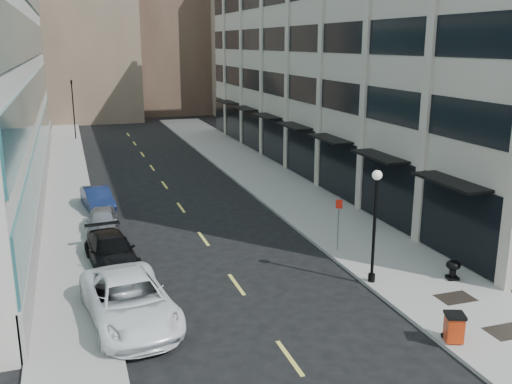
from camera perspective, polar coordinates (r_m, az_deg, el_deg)
sidewalk_right at (r=36.99m, az=3.95°, el=-0.43°), size 5.00×80.00×0.15m
sidewalk_left at (r=34.40m, az=-18.22°, el=-2.32°), size 3.00×80.00×0.15m
building_right at (r=46.17m, az=11.98°, el=13.50°), size 15.30×46.50×18.25m
skyline_tan_near at (r=81.17m, az=-17.57°, el=17.07°), size 14.00×18.00×28.00m
skyline_tan_far at (r=91.38m, az=-24.02°, el=14.28°), size 12.00×14.00×22.00m
skyline_stone at (r=82.62m, az=-1.36°, el=14.89°), size 10.00×14.00×20.00m
grate_mid at (r=21.80m, az=23.85°, el=-12.64°), size 1.40×1.00×0.01m
grate_far at (r=23.70m, az=19.32°, el=-9.95°), size 1.40×1.00×0.01m
road_centerline at (r=32.13m, az=-6.50°, el=-2.97°), size 0.15×68.20×0.01m
traffic_signal at (r=61.16m, az=-17.97°, el=10.25°), size 0.66×0.66×6.98m
car_white_van at (r=21.05m, az=-12.54°, el=-10.59°), size 3.43×6.31×1.68m
car_black_pickup at (r=26.41m, az=-14.27°, el=-5.72°), size 2.42×4.96×1.39m
car_silver_sedan at (r=30.87m, az=-15.08°, el=-2.85°), size 1.88×4.03×1.34m
car_blue_sedan at (r=35.22m, az=-15.56°, el=-0.69°), size 1.96×4.32×1.38m
trash_bin at (r=20.26m, az=19.19°, el=-12.59°), size 0.79×0.79×1.00m
lamppost at (r=23.36m, az=11.81°, el=-2.35°), size 0.40×0.40×4.82m
sign_post at (r=27.03m, az=8.26°, el=-2.38°), size 0.29×0.16×2.65m
urn_planter at (r=25.23m, az=19.11°, el=-7.17°), size 0.60×0.60×0.83m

